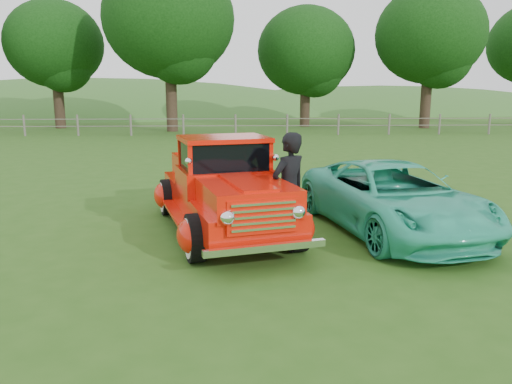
{
  "coord_description": "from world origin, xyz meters",
  "views": [
    {
      "loc": [
        -0.07,
        -7.02,
        2.61
      ],
      "look_at": [
        0.29,
        1.2,
        0.91
      ],
      "focal_mm": 35.0,
      "sensor_mm": 36.0,
      "label": 1
    }
  ],
  "objects_px": {
    "tree_mid_west": "(54,44)",
    "man": "(289,190)",
    "tree_near_west": "(169,19)",
    "tree_mid_east": "(430,35)",
    "red_pickup": "(224,189)",
    "teal_sedan": "(393,198)",
    "tree_near_east": "(306,51)"
  },
  "relations": [
    {
      "from": "tree_mid_west",
      "to": "man",
      "type": "bearing_deg",
      "value": -64.56
    },
    {
      "from": "tree_near_west",
      "to": "tree_mid_east",
      "type": "height_order",
      "value": "tree_near_west"
    },
    {
      "from": "red_pickup",
      "to": "teal_sedan",
      "type": "relative_size",
      "value": 1.14
    },
    {
      "from": "tree_near_east",
      "to": "tree_mid_west",
      "type": "bearing_deg",
      "value": -176.63
    },
    {
      "from": "tree_near_west",
      "to": "teal_sedan",
      "type": "height_order",
      "value": "tree_near_west"
    },
    {
      "from": "tree_near_west",
      "to": "tree_mid_east",
      "type": "bearing_deg",
      "value": 6.71
    },
    {
      "from": "tree_mid_west",
      "to": "red_pickup",
      "type": "distance_m",
      "value": 28.9
    },
    {
      "from": "tree_near_east",
      "to": "tree_mid_east",
      "type": "bearing_deg",
      "value": -14.04
    },
    {
      "from": "tree_mid_east",
      "to": "tree_mid_west",
      "type": "bearing_deg",
      "value": 177.71
    },
    {
      "from": "tree_near_west",
      "to": "tree_mid_east",
      "type": "relative_size",
      "value": 1.1
    },
    {
      "from": "teal_sedan",
      "to": "tree_mid_west",
      "type": "bearing_deg",
      "value": 107.46
    },
    {
      "from": "tree_near_west",
      "to": "tree_mid_east",
      "type": "distance_m",
      "value": 17.13
    },
    {
      "from": "tree_mid_west",
      "to": "man",
      "type": "distance_m",
      "value": 30.21
    },
    {
      "from": "tree_mid_east",
      "to": "red_pickup",
      "type": "height_order",
      "value": "tree_mid_east"
    },
    {
      "from": "tree_mid_west",
      "to": "man",
      "type": "xyz_separation_m",
      "value": [
        12.82,
        -26.96,
        -4.59
      ]
    },
    {
      "from": "tree_near_west",
      "to": "red_pickup",
      "type": "distance_m",
      "value": 24.05
    },
    {
      "from": "tree_near_east",
      "to": "tree_mid_east",
      "type": "distance_m",
      "value": 8.3
    },
    {
      "from": "tree_near_west",
      "to": "red_pickup",
      "type": "relative_size",
      "value": 1.98
    },
    {
      "from": "man",
      "to": "tree_mid_east",
      "type": "bearing_deg",
      "value": -154.81
    },
    {
      "from": "red_pickup",
      "to": "teal_sedan",
      "type": "xyz_separation_m",
      "value": [
        3.12,
        -0.16,
        -0.15
      ]
    },
    {
      "from": "tree_mid_east",
      "to": "red_pickup",
      "type": "bearing_deg",
      "value": -117.98
    },
    {
      "from": "tree_near_east",
      "to": "tree_mid_east",
      "type": "relative_size",
      "value": 0.88
    },
    {
      "from": "tree_near_east",
      "to": "teal_sedan",
      "type": "xyz_separation_m",
      "value": [
        -2.15,
        -27.15,
        -4.6
      ]
    },
    {
      "from": "red_pickup",
      "to": "tree_near_west",
      "type": "bearing_deg",
      "value": 84.04
    },
    {
      "from": "tree_mid_east",
      "to": "man",
      "type": "xyz_separation_m",
      "value": [
        -12.18,
        -25.96,
        -5.21
      ]
    },
    {
      "from": "tree_mid_west",
      "to": "tree_near_east",
      "type": "height_order",
      "value": "tree_mid_west"
    },
    {
      "from": "tree_near_west",
      "to": "tree_near_east",
      "type": "bearing_deg",
      "value": 23.96
    },
    {
      "from": "teal_sedan",
      "to": "man",
      "type": "distance_m",
      "value": 2.2
    },
    {
      "from": "tree_mid_west",
      "to": "teal_sedan",
      "type": "distance_m",
      "value": 30.47
    },
    {
      "from": "tree_mid_east",
      "to": "teal_sedan",
      "type": "distance_m",
      "value": 27.68
    },
    {
      "from": "red_pickup",
      "to": "tree_mid_east",
      "type": "bearing_deg",
      "value": 46.85
    },
    {
      "from": "tree_mid_west",
      "to": "teal_sedan",
      "type": "xyz_separation_m",
      "value": [
        14.85,
        -26.15,
        -4.91
      ]
    }
  ]
}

